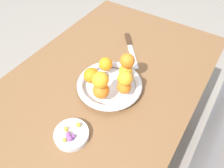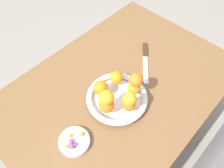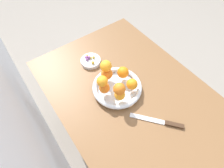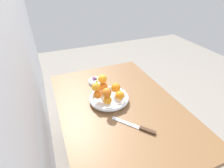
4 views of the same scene
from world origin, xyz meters
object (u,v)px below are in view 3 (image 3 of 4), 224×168
(orange_1, at_px, (107,74))
(orange_6, at_px, (102,81))
(candy_dish, at_px, (91,61))
(orange_2, at_px, (104,88))
(candy_ball_1, at_px, (94,57))
(dining_table, at_px, (130,101))
(orange_0, at_px, (123,72))
(orange_4, at_px, (132,84))
(candy_ball_0, at_px, (87,56))
(candy_ball_6, at_px, (87,59))
(candy_ball_4, at_px, (89,57))
(candy_ball_2, at_px, (87,57))
(candy_ball_5, at_px, (93,63))
(candy_ball_3, at_px, (91,58))
(orange_7, at_px, (120,90))
(knife, at_px, (161,122))
(fruit_bowl, at_px, (117,87))
(orange_3, at_px, (120,95))
(orange_5, at_px, (106,66))

(orange_1, bearing_deg, orange_6, 131.21)
(candy_dish, distance_m, orange_1, 0.19)
(orange_2, bearing_deg, candy_ball_1, -19.65)
(dining_table, relative_size, candy_ball_1, 72.46)
(orange_2, xyz_separation_m, candy_ball_1, (0.24, -0.09, -0.04))
(orange_0, xyz_separation_m, orange_4, (-0.09, 0.01, -0.00))
(candy_ball_0, bearing_deg, candy_ball_6, 148.25)
(candy_ball_4, bearing_deg, candy_ball_2, 59.09)
(dining_table, height_order, candy_dish, candy_dish)
(candy_ball_5, bearing_deg, candy_dish, -7.28)
(orange_0, distance_m, candy_ball_3, 0.24)
(orange_7, xyz_separation_m, knife, (-0.21, -0.10, -0.12))
(orange_0, xyz_separation_m, candy_ball_1, (0.22, 0.05, -0.04))
(fruit_bowl, bearing_deg, candy_ball_5, 3.57)
(orange_1, distance_m, candy_ball_6, 0.19)
(dining_table, relative_size, candy_ball_2, 53.01)
(dining_table, bearing_deg, orange_0, -8.57)
(dining_table, bearing_deg, candy_ball_5, 12.26)
(dining_table, xyz_separation_m, candy_ball_1, (0.32, 0.03, 0.12))
(candy_dish, xyz_separation_m, candy_ball_2, (0.02, 0.01, 0.02))
(dining_table, height_order, candy_ball_4, candy_ball_4)
(candy_ball_1, bearing_deg, candy_ball_3, 60.65)
(candy_ball_1, bearing_deg, candy_dish, 89.22)
(orange_3, height_order, candy_ball_0, orange_3)
(orange_3, bearing_deg, candy_ball_6, -1.27)
(orange_0, xyz_separation_m, orange_6, (-0.01, 0.14, 0.05))
(candy_dish, distance_m, candy_ball_0, 0.04)
(orange_5, bearing_deg, fruit_bowl, -169.62)
(orange_2, height_order, orange_5, orange_5)
(orange_1, distance_m, candy_ball_0, 0.22)
(candy_ball_4, distance_m, candy_ball_6, 0.02)
(orange_7, relative_size, knife, 0.28)
(orange_1, xyz_separation_m, orange_6, (-0.06, 0.07, 0.05))
(dining_table, relative_size, orange_0, 17.48)
(orange_3, bearing_deg, candy_ball_2, -1.90)
(orange_2, distance_m, candy_ball_0, 0.29)
(orange_5, bearing_deg, candy_ball_5, -0.35)
(orange_2, distance_m, candy_ball_4, 0.27)
(candy_dish, height_order, orange_7, orange_7)
(orange_3, distance_m, knife, 0.24)
(orange_6, bearing_deg, candy_ball_4, -15.69)
(orange_0, xyz_separation_m, candy_ball_3, (0.23, 0.07, -0.04))
(candy_dish, bearing_deg, candy_ball_1, -90.78)
(fruit_bowl, bearing_deg, orange_6, 76.93)
(candy_ball_3, bearing_deg, orange_4, -169.87)
(dining_table, xyz_separation_m, candy_ball_3, (0.33, 0.05, 0.12))
(fruit_bowl, bearing_deg, candy_dish, 2.08)
(candy_ball_5, bearing_deg, orange_7, 174.97)
(candy_ball_5, xyz_separation_m, candy_ball_6, (0.04, 0.01, -0.00))
(orange_0, distance_m, orange_1, 0.09)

